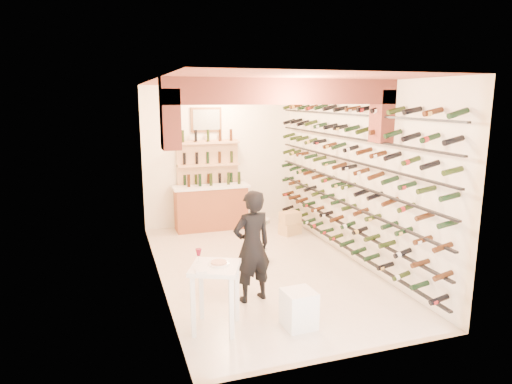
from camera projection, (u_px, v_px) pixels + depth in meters
ground at (261, 267)px, 7.99m from camera, size 6.00×6.00×0.00m
room_shell at (267, 141)px, 7.29m from camera, size 3.52×6.02×3.21m
wine_rack at (342, 176)px, 8.14m from camera, size 0.32×5.70×2.56m
back_counter at (211, 206)px, 10.25m from camera, size 1.70×0.62×1.29m
back_shelving at (208, 177)px, 10.35m from camera, size 1.40×0.31×2.73m
tasting_table at (215, 277)px, 5.74m from camera, size 0.78×0.78×1.04m
white_stool at (299, 309)px, 5.88m from camera, size 0.42×0.42×0.49m
person at (252, 246)px, 6.54m from camera, size 0.68×0.52×1.66m
chrome_barstool at (259, 237)px, 8.19m from camera, size 0.42×0.42×0.81m
crate_lower at (290, 228)px, 9.91m from camera, size 0.51×0.43×0.26m
crate_upper at (290, 217)px, 9.86m from camera, size 0.45×0.35×0.24m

